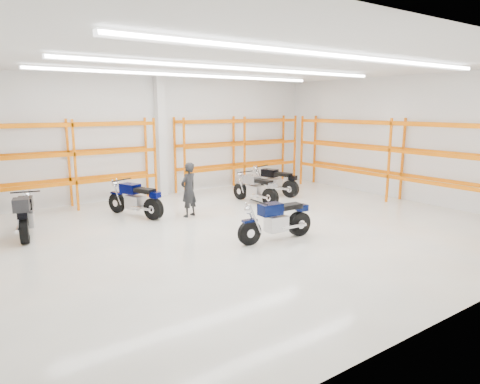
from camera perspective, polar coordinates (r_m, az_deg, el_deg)
ground at (r=12.10m, az=1.59°, el=-4.93°), size 14.00×14.00×0.00m
room_shell at (r=11.64m, az=1.61°, el=10.81°), size 14.02×12.02×4.51m
motorcycle_main at (r=11.06m, az=5.18°, el=-3.80°), size 2.21×0.73×1.09m
motorcycle_back_a at (r=12.54m, az=-26.73°, el=-2.87°), size 0.92×2.32×1.20m
motorcycle_back_b at (r=13.70m, az=-13.60°, el=-1.06°), size 1.08×2.18×1.13m
motorcycle_back_c at (r=15.15m, az=2.24°, el=0.35°), size 0.73×2.22×1.09m
motorcycle_back_d at (r=16.63m, az=4.71°, el=1.33°), size 0.93×2.20×1.11m
standing_man at (r=13.37m, az=-6.86°, el=0.30°), size 0.73×0.61×1.70m
structural_column at (r=16.69m, az=-10.50°, el=7.20°), size 0.32×0.32×4.50m
pallet_racking_back_left at (r=15.29m, az=-21.56°, el=4.51°), size 5.67×0.87×3.00m
pallet_racking_back_right at (r=18.12m, az=-0.13°, el=6.22°), size 5.67×0.87×3.00m
pallet_racking_side at (r=16.42m, az=20.14°, el=5.12°), size 0.87×9.07×3.00m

